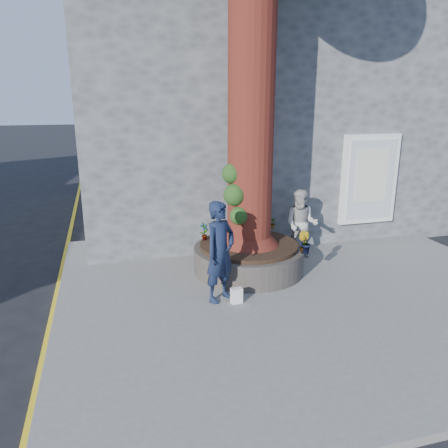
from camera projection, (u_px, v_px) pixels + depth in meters
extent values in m
plane|color=black|center=(241.00, 326.00, 7.23)|extent=(120.00, 120.00, 0.00)
cube|color=slate|center=(299.00, 288.00, 8.53)|extent=(9.00, 8.00, 0.12)
cube|color=yellow|center=(51.00, 321.00, 7.38)|extent=(0.10, 30.00, 0.01)
cube|color=#515457|center=(249.00, 119.00, 13.70)|extent=(10.00, 8.00, 6.00)
cube|color=black|center=(250.00, 9.00, 12.82)|extent=(10.30, 8.30, 0.30)
cube|color=white|center=(369.00, 179.00, 10.76)|extent=(1.50, 0.12, 2.20)
cube|color=silver|center=(371.00, 180.00, 10.71)|extent=(1.25, 0.04, 1.95)
cube|color=silver|center=(372.00, 176.00, 10.66)|extent=(0.90, 0.02, 1.30)
cylinder|color=black|center=(249.00, 259.00, 9.18)|extent=(2.30, 2.30, 0.52)
cylinder|color=black|center=(249.00, 245.00, 9.10)|extent=(2.04, 2.04, 0.08)
cylinder|color=#4E1B13|center=(252.00, 51.00, 8.04)|extent=(0.90, 0.90, 7.50)
cone|color=#4E1B13|center=(249.00, 227.00, 8.99)|extent=(1.24, 1.24, 0.70)
sphere|color=#1C4216|center=(235.00, 195.00, 8.50)|extent=(0.44, 0.44, 0.44)
sphere|color=#1C4216|center=(239.00, 216.00, 8.53)|extent=(0.36, 0.36, 0.36)
sphere|color=#1C4216|center=(232.00, 174.00, 8.49)|extent=(0.40, 0.40, 0.40)
imported|color=#131C35|center=(220.00, 252.00, 7.68)|extent=(0.80, 0.73, 1.82)
imported|color=#B7B4B0|center=(301.00, 224.00, 9.86)|extent=(0.96, 0.92, 1.56)
cube|color=white|center=(237.00, 296.00, 7.75)|extent=(0.21, 0.14, 0.28)
imported|color=gray|center=(204.00, 231.00, 9.25)|extent=(0.24, 0.21, 0.38)
imported|color=gray|center=(305.00, 243.00, 8.46)|extent=(0.33, 0.33, 0.43)
imported|color=gray|center=(304.00, 246.00, 8.48)|extent=(0.23, 0.23, 0.31)
imported|color=gray|center=(272.00, 223.00, 10.05)|extent=(0.34, 0.34, 0.29)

